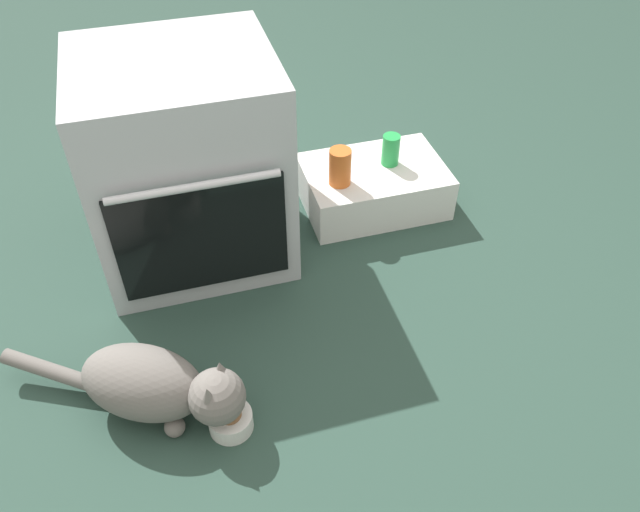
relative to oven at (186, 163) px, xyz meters
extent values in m
plane|color=#284238|center=(0.02, -0.49, -0.36)|extent=(8.00, 8.00, 0.00)
cube|color=#B7BABF|center=(0.00, 0.00, 0.00)|extent=(0.62, 0.57, 0.72)
cube|color=black|center=(0.00, -0.29, -0.09)|extent=(0.53, 0.01, 0.40)
cylinder|color=silver|center=(0.00, -0.32, 0.13)|extent=(0.50, 0.02, 0.02)
cube|color=white|center=(0.69, 0.05, -0.27)|extent=(0.53, 0.36, 0.17)
cylinder|color=white|center=(-0.03, -0.79, -0.33)|extent=(0.12, 0.12, 0.06)
sphere|color=brown|center=(-0.03, -0.79, -0.31)|extent=(0.07, 0.07, 0.07)
ellipsoid|color=slate|center=(-0.24, -0.66, -0.24)|extent=(0.41, 0.36, 0.21)
sphere|color=slate|center=(-0.05, -0.78, -0.22)|extent=(0.16, 0.16, 0.16)
cone|color=slate|center=(-0.03, -0.74, -0.17)|extent=(0.05, 0.05, 0.07)
cone|color=slate|center=(-0.07, -0.81, -0.17)|extent=(0.05, 0.05, 0.07)
cylinder|color=slate|center=(-0.49, -0.51, -0.29)|extent=(0.28, 0.20, 0.09)
sphere|color=slate|center=(-0.12, -0.67, -0.33)|extent=(0.06, 0.06, 0.06)
sphere|color=slate|center=(-0.18, -0.77, -0.33)|extent=(0.06, 0.06, 0.06)
cylinder|color=#D16023|center=(0.53, 0.00, -0.12)|extent=(0.08, 0.08, 0.14)
cylinder|color=green|center=(0.75, 0.06, -0.13)|extent=(0.07, 0.07, 0.12)
camera|label=1|loc=(-0.06, -1.79, 1.20)|focal=35.54mm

